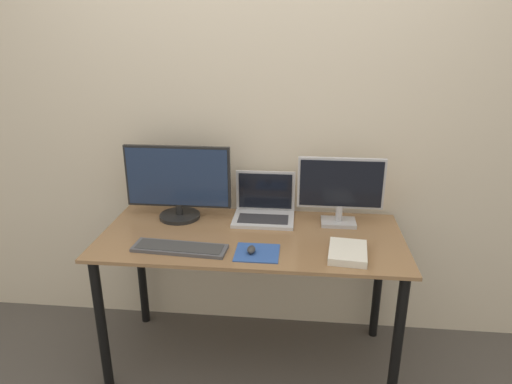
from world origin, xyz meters
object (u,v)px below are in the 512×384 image
at_px(mouse, 251,250).
at_px(monitor_right, 341,188).
at_px(laptop, 264,207).
at_px(book, 348,252).
at_px(monitor_left, 178,183).
at_px(keyboard, 180,248).

bearing_deg(mouse, monitor_right, 42.21).
bearing_deg(laptop, book, -44.09).
bearing_deg(book, mouse, -176.72).
bearing_deg(monitor_left, mouse, -41.27).
bearing_deg(book, laptop, 135.91).
xyz_separation_m(laptop, keyboard, (-0.36, -0.42, -0.05)).
relative_size(laptop, mouse, 5.20).
height_order(keyboard, mouse, mouse).
bearing_deg(monitor_left, keyboard, -75.46).
height_order(monitor_right, keyboard, monitor_right).
relative_size(monitor_left, book, 2.34).
xyz_separation_m(monitor_left, book, (0.88, -0.36, -0.18)).
height_order(monitor_right, mouse, monitor_right).
distance_m(monitor_right, book, 0.40).
bearing_deg(laptop, monitor_right, -6.60).
bearing_deg(keyboard, book, 1.46).
bearing_deg(laptop, mouse, -93.15).
xyz_separation_m(monitor_right, laptop, (-0.40, 0.05, -0.14)).
height_order(laptop, keyboard, laptop).
bearing_deg(monitor_left, monitor_right, 0.01).
xyz_separation_m(monitor_right, book, (0.02, -0.36, -0.18)).
bearing_deg(book, monitor_right, 92.92).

